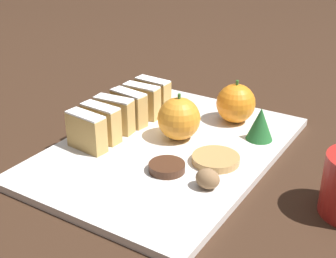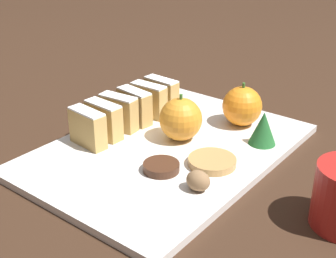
{
  "view_description": "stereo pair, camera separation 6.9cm",
  "coord_description": "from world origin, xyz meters",
  "px_view_note": "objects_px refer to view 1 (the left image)",
  "views": [
    {
      "loc": [
        0.35,
        -0.56,
        0.36
      ],
      "look_at": [
        0.0,
        0.0,
        0.04
      ],
      "focal_mm": 50.0,
      "sensor_mm": 36.0,
      "label": 1
    },
    {
      "loc": [
        0.41,
        -0.52,
        0.36
      ],
      "look_at": [
        0.0,
        0.0,
        0.04
      ],
      "focal_mm": 50.0,
      "sensor_mm": 36.0,
      "label": 2
    }
  ],
  "objects_px": {
    "orange_near": "(236,103)",
    "orange_far": "(178,118)",
    "walnut": "(208,179)",
    "chocolate_cookie": "(167,167)"
  },
  "relations": [
    {
      "from": "orange_near",
      "to": "orange_far",
      "type": "distance_m",
      "value": 0.12
    },
    {
      "from": "walnut",
      "to": "chocolate_cookie",
      "type": "relative_size",
      "value": 0.64
    },
    {
      "from": "orange_far",
      "to": "chocolate_cookie",
      "type": "distance_m",
      "value": 0.11
    },
    {
      "from": "walnut",
      "to": "chocolate_cookie",
      "type": "distance_m",
      "value": 0.07
    },
    {
      "from": "chocolate_cookie",
      "to": "walnut",
      "type": "bearing_deg",
      "value": -7.01
    },
    {
      "from": "orange_near",
      "to": "orange_far",
      "type": "bearing_deg",
      "value": -114.89
    },
    {
      "from": "orange_far",
      "to": "chocolate_cookie",
      "type": "height_order",
      "value": "orange_far"
    },
    {
      "from": "walnut",
      "to": "chocolate_cookie",
      "type": "height_order",
      "value": "walnut"
    },
    {
      "from": "orange_near",
      "to": "walnut",
      "type": "relative_size",
      "value": 2.24
    },
    {
      "from": "orange_far",
      "to": "orange_near",
      "type": "bearing_deg",
      "value": 65.11
    }
  ]
}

